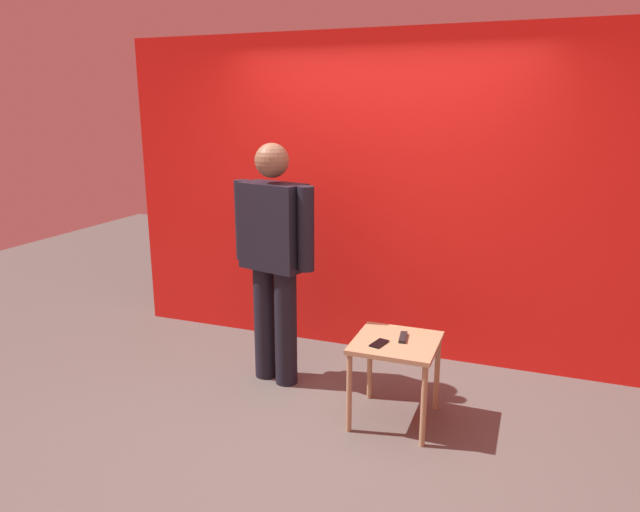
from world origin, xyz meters
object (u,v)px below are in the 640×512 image
(standing_person, at_px, (274,253))
(cell_phone, at_px, (379,343))
(side_table, at_px, (396,353))
(tv_remote, at_px, (403,337))

(standing_person, height_order, cell_phone, standing_person)
(side_table, distance_m, cell_phone, 0.16)
(standing_person, relative_size, tv_remote, 10.50)
(standing_person, relative_size, cell_phone, 12.39)
(cell_phone, bearing_deg, standing_person, 171.61)
(standing_person, xyz_separation_m, side_table, (0.99, -0.27, -0.52))
(side_table, relative_size, cell_phone, 3.94)
(side_table, xyz_separation_m, tv_remote, (0.03, 0.05, 0.09))
(standing_person, bearing_deg, side_table, -15.55)
(tv_remote, bearing_deg, cell_phone, -138.58)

